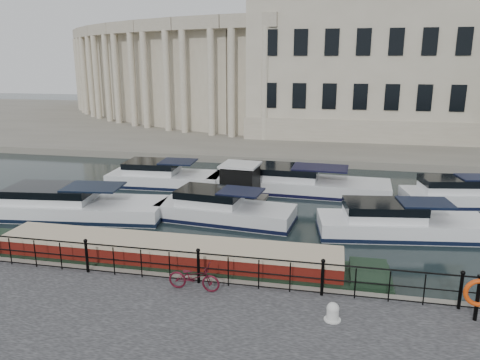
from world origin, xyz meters
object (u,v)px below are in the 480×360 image
(bicycle, at_px, (194,277))
(life_ring_post, at_px, (479,294))
(harbour_hut, at_px, (240,184))
(narrowboat, at_px, (167,263))
(mooring_bollard, at_px, (333,312))

(bicycle, relative_size, life_ring_post, 1.23)
(life_ring_post, xyz_separation_m, harbour_hut, (-9.21, 11.72, -0.46))
(bicycle, distance_m, life_ring_post, 8.31)
(life_ring_post, bearing_deg, narrowboat, 167.27)
(mooring_bollard, bearing_deg, bicycle, 168.15)
(harbour_hut, bearing_deg, narrowboat, -90.46)
(harbour_hut, bearing_deg, bicycle, -81.10)
(bicycle, xyz_separation_m, narrowboat, (-1.71, 2.11, -0.63))
(bicycle, xyz_separation_m, harbour_hut, (-0.91, 11.57, -0.04))
(bicycle, distance_m, narrowboat, 2.79)
(mooring_bollard, distance_m, narrowboat, 6.80)
(life_ring_post, height_order, harbour_hut, harbour_hut)
(narrowboat, bearing_deg, bicycle, -51.01)
(mooring_bollard, xyz_separation_m, life_ring_post, (3.94, 0.76, 0.61))
(mooring_bollard, xyz_separation_m, narrowboat, (-6.07, 3.02, -0.44))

